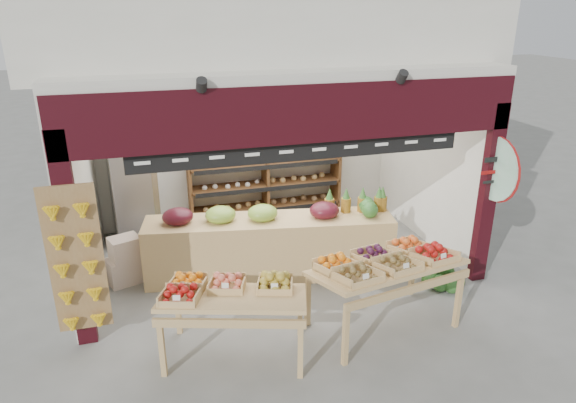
{
  "coord_description": "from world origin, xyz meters",
  "views": [
    {
      "loc": [
        -1.88,
        -6.8,
        3.86
      ],
      "look_at": [
        0.05,
        -0.2,
        1.21
      ],
      "focal_mm": 32.0,
      "sensor_mm": 36.0,
      "label": 1
    }
  ],
  "objects_px": {
    "back_shelving": "(265,167)",
    "mid_counter": "(269,244)",
    "display_table_left": "(225,293)",
    "watermelon_pile": "(443,277)",
    "refrigerator": "(133,188)",
    "cardboard_stack": "(139,261)",
    "display_table_right": "(385,264)"
  },
  "relations": [
    {
      "from": "refrigerator",
      "to": "display_table_right",
      "type": "distance_m",
      "value": 4.65
    },
    {
      "from": "mid_counter",
      "to": "display_table_left",
      "type": "relative_size",
      "value": 2.05
    },
    {
      "from": "display_table_right",
      "to": "watermelon_pile",
      "type": "xyz_separation_m",
      "value": [
        1.29,
        0.64,
        -0.74
      ]
    },
    {
      "from": "display_table_right",
      "to": "watermelon_pile",
      "type": "bearing_deg",
      "value": 26.33
    },
    {
      "from": "back_shelving",
      "to": "display_table_right",
      "type": "height_order",
      "value": "back_shelving"
    },
    {
      "from": "back_shelving",
      "to": "mid_counter",
      "type": "bearing_deg",
      "value": -102.5
    },
    {
      "from": "cardboard_stack",
      "to": "mid_counter",
      "type": "distance_m",
      "value": 1.97
    },
    {
      "from": "refrigerator",
      "to": "display_table_left",
      "type": "height_order",
      "value": "refrigerator"
    },
    {
      "from": "back_shelving",
      "to": "display_table_left",
      "type": "xyz_separation_m",
      "value": [
        -1.4,
        -3.68,
        -0.28
      ]
    },
    {
      "from": "watermelon_pile",
      "to": "cardboard_stack",
      "type": "bearing_deg",
      "value": 159.96
    },
    {
      "from": "refrigerator",
      "to": "watermelon_pile",
      "type": "height_order",
      "value": "refrigerator"
    },
    {
      "from": "refrigerator",
      "to": "cardboard_stack",
      "type": "bearing_deg",
      "value": -96.62
    },
    {
      "from": "cardboard_stack",
      "to": "display_table_left",
      "type": "bearing_deg",
      "value": -66.0
    },
    {
      "from": "refrigerator",
      "to": "cardboard_stack",
      "type": "height_order",
      "value": "refrigerator"
    },
    {
      "from": "mid_counter",
      "to": "display_table_left",
      "type": "bearing_deg",
      "value": -119.74
    },
    {
      "from": "display_table_left",
      "to": "display_table_right",
      "type": "relative_size",
      "value": 0.94
    },
    {
      "from": "display_table_right",
      "to": "display_table_left",
      "type": "bearing_deg",
      "value": 178.59
    },
    {
      "from": "cardboard_stack",
      "to": "back_shelving",
      "type": "bearing_deg",
      "value": 33.54
    },
    {
      "from": "back_shelving",
      "to": "refrigerator",
      "type": "distance_m",
      "value": 2.35
    },
    {
      "from": "refrigerator",
      "to": "watermelon_pile",
      "type": "xyz_separation_m",
      "value": [
        4.23,
        -2.96,
        -0.78
      ]
    },
    {
      "from": "watermelon_pile",
      "to": "display_table_right",
      "type": "bearing_deg",
      "value": -153.67
    },
    {
      "from": "refrigerator",
      "to": "watermelon_pile",
      "type": "distance_m",
      "value": 5.22
    },
    {
      "from": "mid_counter",
      "to": "display_table_left",
      "type": "distance_m",
      "value": 1.93
    },
    {
      "from": "display_table_left",
      "to": "display_table_right",
      "type": "distance_m",
      "value": 1.99
    },
    {
      "from": "watermelon_pile",
      "to": "display_table_left",
      "type": "bearing_deg",
      "value": -169.8
    },
    {
      "from": "refrigerator",
      "to": "cardboard_stack",
      "type": "relative_size",
      "value": 1.73
    },
    {
      "from": "mid_counter",
      "to": "cardboard_stack",
      "type": "bearing_deg",
      "value": 165.9
    },
    {
      "from": "display_table_left",
      "to": "watermelon_pile",
      "type": "bearing_deg",
      "value": 10.2
    },
    {
      "from": "display_table_right",
      "to": "watermelon_pile",
      "type": "height_order",
      "value": "display_table_right"
    },
    {
      "from": "refrigerator",
      "to": "back_shelving",
      "type": "bearing_deg",
      "value": -3.49
    },
    {
      "from": "mid_counter",
      "to": "watermelon_pile",
      "type": "bearing_deg",
      "value": -24.57
    },
    {
      "from": "cardboard_stack",
      "to": "mid_counter",
      "type": "xyz_separation_m",
      "value": [
        1.89,
        -0.48,
        0.24
      ]
    }
  ]
}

